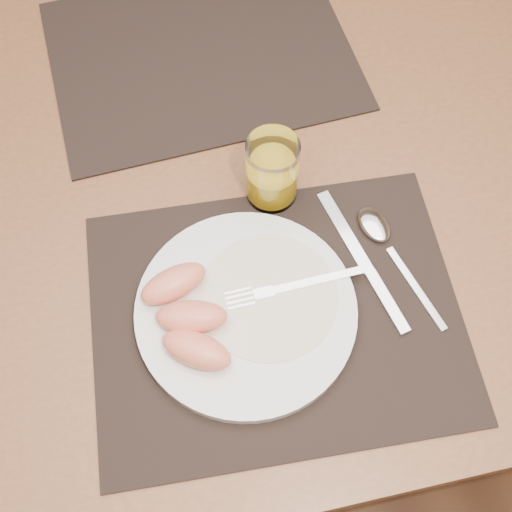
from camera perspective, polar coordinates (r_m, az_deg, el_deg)
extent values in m
plane|color=brown|center=(1.57, -0.98, -8.04)|extent=(5.00, 5.00, 0.00)
cube|color=brown|center=(0.91, -1.69, 6.82)|extent=(1.40, 0.90, 0.04)
cylinder|color=brown|center=(1.59, 18.93, 13.83)|extent=(0.06, 0.06, 0.71)
cube|color=black|center=(0.79, 1.82, -5.29)|extent=(0.47, 0.37, 0.00)
cube|color=black|center=(1.03, -4.89, 17.39)|extent=(0.47, 0.38, 0.00)
cylinder|color=white|center=(0.78, -0.90, -4.91)|extent=(0.27, 0.27, 0.02)
cylinder|color=white|center=(0.78, 1.10, -3.57)|extent=(0.17, 0.17, 0.00)
cube|color=silver|center=(0.79, 5.58, -2.15)|extent=(0.12, 0.01, 0.00)
cube|color=silver|center=(0.78, 0.67, -3.31)|extent=(0.03, 0.01, 0.00)
cube|color=silver|center=(0.78, -1.47, -3.81)|extent=(0.03, 0.03, 0.00)
cube|color=silver|center=(0.85, 7.90, 2.18)|extent=(0.04, 0.13, 0.00)
cube|color=silver|center=(0.81, 11.57, -3.99)|extent=(0.03, 0.09, 0.01)
cube|color=silver|center=(0.83, 14.02, -2.79)|extent=(0.04, 0.12, 0.00)
ellipsoid|color=silver|center=(0.85, 10.45, 2.78)|extent=(0.05, 0.06, 0.01)
cylinder|color=white|center=(0.83, 1.44, 7.59)|extent=(0.07, 0.07, 0.10)
cylinder|color=yellow|center=(0.85, 1.40, 6.70)|extent=(0.06, 0.06, 0.05)
ellipsoid|color=#EF8161|center=(0.74, -5.31, -8.32)|extent=(0.09, 0.08, 0.03)
ellipsoid|color=#EF8161|center=(0.76, -5.75, -5.40)|extent=(0.09, 0.06, 0.03)
ellipsoid|color=#EF8161|center=(0.78, -7.35, -2.44)|extent=(0.09, 0.06, 0.03)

